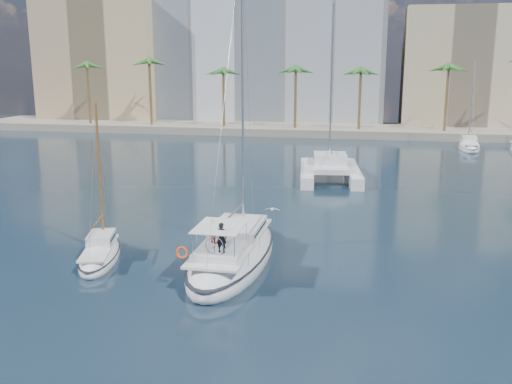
# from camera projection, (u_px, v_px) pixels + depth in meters

# --- Properties ---
(ground) EXTENTS (160.00, 160.00, 0.00)m
(ground) POSITION_uv_depth(u_px,v_px,m) (249.00, 251.00, 34.87)
(ground) COLOR black
(ground) RESTS_ON ground
(quay) EXTENTS (120.00, 14.00, 1.20)m
(quay) POSITION_uv_depth(u_px,v_px,m) (327.00, 129.00, 93.05)
(quay) COLOR gray
(quay) RESTS_ON ground
(building_modern) EXTENTS (42.00, 16.00, 28.00)m
(building_modern) POSITION_uv_depth(u_px,v_px,m) (268.00, 47.00, 103.84)
(building_modern) COLOR silver
(building_modern) RESTS_ON ground
(building_tan_left) EXTENTS (22.00, 14.00, 22.00)m
(building_tan_left) POSITION_uv_depth(u_px,v_px,m) (106.00, 64.00, 106.43)
(building_tan_left) COLOR tan
(building_tan_left) RESTS_ON ground
(building_beige) EXTENTS (20.00, 14.00, 20.00)m
(building_beige) POSITION_uv_depth(u_px,v_px,m) (464.00, 70.00, 95.35)
(building_beige) COLOR tan
(building_beige) RESTS_ON ground
(palm_left) EXTENTS (3.60, 3.60, 12.30)m
(palm_left) POSITION_uv_depth(u_px,v_px,m) (119.00, 69.00, 93.59)
(palm_left) COLOR brown
(palm_left) RESTS_ON ground
(palm_centre) EXTENTS (3.60, 3.60, 12.30)m
(palm_centre) POSITION_uv_depth(u_px,v_px,m) (327.00, 69.00, 87.07)
(palm_centre) COLOR brown
(palm_centre) RESTS_ON ground
(main_sloop) EXTENTS (4.12, 12.89, 19.11)m
(main_sloop) POSITION_uv_depth(u_px,v_px,m) (233.00, 254.00, 32.74)
(main_sloop) COLOR silver
(main_sloop) RESTS_ON ground
(small_sloop) EXTENTS (3.79, 6.96, 9.56)m
(small_sloop) POSITION_uv_depth(u_px,v_px,m) (100.00, 254.00, 33.23)
(small_sloop) COLOR silver
(small_sloop) RESTS_ON ground
(catamaran) EXTENTS (7.01, 12.05, 16.79)m
(catamaran) POSITION_uv_depth(u_px,v_px,m) (330.00, 167.00, 56.39)
(catamaran) COLOR silver
(catamaran) RESTS_ON ground
(seagull) EXTENTS (1.09, 0.47, 0.20)m
(seagull) POSITION_uv_depth(u_px,v_px,m) (272.00, 209.00, 40.40)
(seagull) COLOR silver
(seagull) RESTS_ON ground
(moored_yacht_a) EXTENTS (3.37, 9.52, 11.90)m
(moored_yacht_a) POSITION_uv_depth(u_px,v_px,m) (469.00, 149.00, 75.97)
(moored_yacht_a) COLOR silver
(moored_yacht_a) RESTS_ON ground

